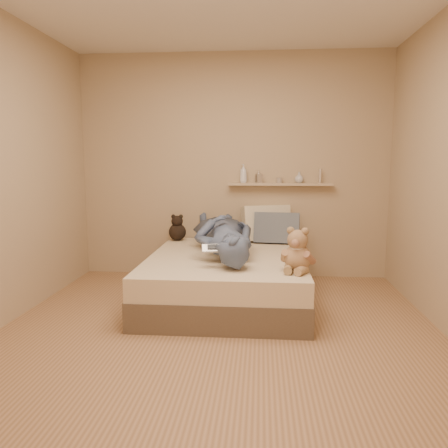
# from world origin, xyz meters

# --- Properties ---
(room) EXTENTS (3.80, 3.80, 3.80)m
(room) POSITION_xyz_m (0.00, 0.00, 1.30)
(room) COLOR #A17853
(room) RESTS_ON ground
(bed) EXTENTS (1.50, 1.90, 0.45)m
(bed) POSITION_xyz_m (0.00, 0.93, 0.22)
(bed) COLOR brown
(bed) RESTS_ON floor
(game_console) EXTENTS (0.21, 0.12, 0.07)m
(game_console) POSITION_xyz_m (-0.07, 0.42, 0.62)
(game_console) COLOR #BBBDC2
(game_console) RESTS_ON bed
(teddy_bear) EXTENTS (0.30, 0.31, 0.38)m
(teddy_bear) POSITION_xyz_m (0.64, 0.34, 0.61)
(teddy_bear) COLOR tan
(teddy_bear) RESTS_ON bed
(dark_plush) EXTENTS (0.20, 0.20, 0.31)m
(dark_plush) POSITION_xyz_m (-0.63, 1.68, 0.58)
(dark_plush) COLOR black
(dark_plush) RESTS_ON bed
(pillow_cream) EXTENTS (0.60, 0.41, 0.43)m
(pillow_cream) POSITION_xyz_m (0.40, 1.76, 0.65)
(pillow_cream) COLOR beige
(pillow_cream) RESTS_ON bed
(pillow_grey) EXTENTS (0.52, 0.27, 0.36)m
(pillow_grey) POSITION_xyz_m (0.51, 1.62, 0.62)
(pillow_grey) COLOR slate
(pillow_grey) RESTS_ON bed
(person) EXTENTS (0.92, 1.73, 0.39)m
(person) POSITION_xyz_m (-0.05, 1.04, 0.65)
(person) COLOR #485272
(person) RESTS_ON bed
(wall_shelf) EXTENTS (1.20, 0.12, 0.03)m
(wall_shelf) POSITION_xyz_m (0.55, 1.84, 1.10)
(wall_shelf) COLOR tan
(wall_shelf) RESTS_ON wall_back
(shelf_bottles) EXTENTS (0.95, 0.14, 0.22)m
(shelf_bottles) POSITION_xyz_m (0.44, 1.84, 1.20)
(shelf_bottles) COLOR silver
(shelf_bottles) RESTS_ON wall_shelf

